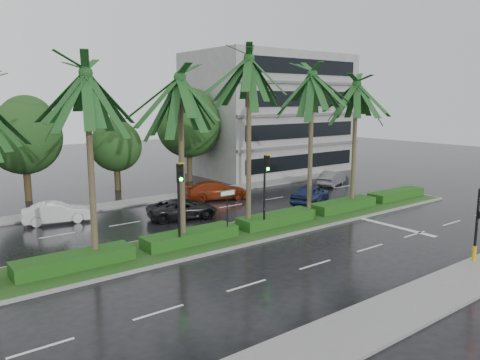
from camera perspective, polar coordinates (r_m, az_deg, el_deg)
ground at (r=25.57m, az=0.95°, el=-7.21°), size 120.00×120.00×0.00m
near_sidewalk at (r=19.13m, az=20.85°, el=-13.73°), size 40.00×2.40×0.12m
far_sidewalk at (r=35.45m, az=-11.18°, el=-2.44°), size 40.00×2.00×0.12m
median at (r=26.30m, az=-0.41°, el=-6.54°), size 36.00×4.00×0.15m
hedge at (r=26.20m, az=-0.41°, el=-5.76°), size 35.20×1.40×0.60m
lane_markings at (r=27.18m, az=6.57°, el=-6.22°), size 34.00×13.06×0.01m
palm_row at (r=24.52m, az=-2.83°, el=11.07°), size 26.30×4.20×10.34m
signal_near at (r=23.85m, az=27.22°, el=-3.36°), size 0.34×0.45×4.36m
signal_median_left at (r=22.89m, az=-7.38°, el=-1.58°), size 0.34×0.42×4.36m
signal_median_right at (r=26.02m, az=3.15°, el=-0.13°), size 0.34×0.42×4.36m
street_sign at (r=24.81m, az=-1.54°, el=-2.67°), size 0.95×0.09×2.60m
bg_trees at (r=40.73m, az=-12.15°, el=6.01°), size 32.83×5.88×8.50m
building at (r=49.18m, az=3.52°, el=8.10°), size 16.00×10.00×12.00m
car_white at (r=30.75m, az=-21.45°, el=-3.71°), size 2.16×4.15×1.30m
car_darkgrey at (r=29.97m, az=-7.00°, el=-3.49°), size 2.94×4.79×1.24m
car_red at (r=35.36m, az=-2.95°, el=-1.26°), size 3.31×5.12×1.38m
car_blue at (r=34.10m, az=8.57°, el=-1.72°), size 3.19×4.56×1.44m
car_grey at (r=41.72m, az=11.11°, el=0.19°), size 2.68×4.01×1.25m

